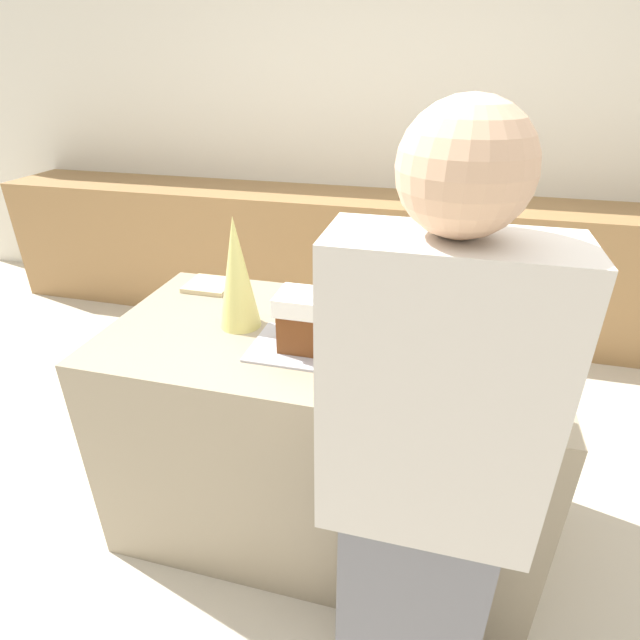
{
  "coord_description": "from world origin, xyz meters",
  "views": [
    {
      "loc": [
        0.38,
        -1.52,
        1.78
      ],
      "look_at": [
        -0.01,
        0.0,
        0.96
      ],
      "focal_mm": 28.0,
      "sensor_mm": 36.0,
      "label": 1
    }
  ],
  "objects_px": {
    "candy_bowl_near_tray_left": "(389,298)",
    "person": "(423,494)",
    "decorative_tree": "(237,273)",
    "candy_bowl_near_tray_right": "(476,318)",
    "candy_bowl_front_corner": "(422,324)",
    "cookbook": "(210,285)",
    "candy_bowl_beside_tree": "(341,293)",
    "baking_tray": "(308,348)",
    "gingerbread_house": "(308,320)"
  },
  "relations": [
    {
      "from": "decorative_tree",
      "to": "person",
      "type": "relative_size",
      "value": 0.24
    },
    {
      "from": "person",
      "to": "gingerbread_house",
      "type": "bearing_deg",
      "value": 127.73
    },
    {
      "from": "person",
      "to": "candy_bowl_front_corner",
      "type": "bearing_deg",
      "value": 94.45
    },
    {
      "from": "candy_bowl_near_tray_right",
      "to": "candy_bowl_front_corner",
      "type": "bearing_deg",
      "value": -152.44
    },
    {
      "from": "gingerbread_house",
      "to": "candy_bowl_near_tray_left",
      "type": "height_order",
      "value": "gingerbread_house"
    },
    {
      "from": "candy_bowl_near_tray_right",
      "to": "baking_tray",
      "type": "bearing_deg",
      "value": -148.43
    },
    {
      "from": "decorative_tree",
      "to": "candy_bowl_near_tray_left",
      "type": "height_order",
      "value": "decorative_tree"
    },
    {
      "from": "candy_bowl_beside_tree",
      "to": "cookbook",
      "type": "relative_size",
      "value": 0.65
    },
    {
      "from": "candy_bowl_beside_tree",
      "to": "candy_bowl_near_tray_right",
      "type": "bearing_deg",
      "value": -9.93
    },
    {
      "from": "candy_bowl_near_tray_left",
      "to": "decorative_tree",
      "type": "bearing_deg",
      "value": -147.6
    },
    {
      "from": "gingerbread_house",
      "to": "candy_bowl_beside_tree",
      "type": "height_order",
      "value": "gingerbread_house"
    },
    {
      "from": "gingerbread_house",
      "to": "cookbook",
      "type": "xyz_separation_m",
      "value": [
        -0.56,
        0.4,
        -0.1
      ]
    },
    {
      "from": "candy_bowl_near_tray_left",
      "to": "person",
      "type": "relative_size",
      "value": 0.06
    },
    {
      "from": "person",
      "to": "decorative_tree",
      "type": "bearing_deg",
      "value": 137.48
    },
    {
      "from": "candy_bowl_beside_tree",
      "to": "person",
      "type": "relative_size",
      "value": 0.07
    },
    {
      "from": "person",
      "to": "candy_bowl_near_tray_right",
      "type": "bearing_deg",
      "value": 81.73
    },
    {
      "from": "candy_bowl_beside_tree",
      "to": "baking_tray",
      "type": "bearing_deg",
      "value": -92.66
    },
    {
      "from": "candy_bowl_beside_tree",
      "to": "candy_bowl_front_corner",
      "type": "xyz_separation_m",
      "value": [
        0.35,
        -0.19,
        -0.0
      ]
    },
    {
      "from": "candy_bowl_near_tray_left",
      "to": "person",
      "type": "distance_m",
      "value": 1.01
    },
    {
      "from": "gingerbread_house",
      "to": "person",
      "type": "xyz_separation_m",
      "value": [
        0.43,
        -0.55,
        -0.11
      ]
    },
    {
      "from": "gingerbread_house",
      "to": "candy_bowl_beside_tree",
      "type": "distance_m",
      "value": 0.45
    },
    {
      "from": "gingerbread_house",
      "to": "candy_bowl_front_corner",
      "type": "xyz_separation_m",
      "value": [
        0.37,
        0.24,
        -0.09
      ]
    },
    {
      "from": "gingerbread_house",
      "to": "candy_bowl_near_tray_left",
      "type": "distance_m",
      "value": 0.49
    },
    {
      "from": "candy_bowl_near_tray_right",
      "to": "candy_bowl_near_tray_left",
      "type": "bearing_deg",
      "value": 165.28
    },
    {
      "from": "candy_bowl_near_tray_left",
      "to": "cookbook",
      "type": "xyz_separation_m",
      "value": [
        -0.78,
        -0.03,
        -0.01
      ]
    },
    {
      "from": "gingerbread_house",
      "to": "decorative_tree",
      "type": "relative_size",
      "value": 0.64
    },
    {
      "from": "candy_bowl_near_tray_right",
      "to": "cookbook",
      "type": "relative_size",
      "value": 0.5
    },
    {
      "from": "gingerbread_house",
      "to": "candy_bowl_beside_tree",
      "type": "relative_size",
      "value": 2.13
    },
    {
      "from": "candy_bowl_beside_tree",
      "to": "candy_bowl_front_corner",
      "type": "height_order",
      "value": "candy_bowl_beside_tree"
    },
    {
      "from": "candy_bowl_beside_tree",
      "to": "person",
      "type": "distance_m",
      "value": 1.07
    },
    {
      "from": "gingerbread_house",
      "to": "candy_bowl_front_corner",
      "type": "height_order",
      "value": "gingerbread_house"
    },
    {
      "from": "candy_bowl_beside_tree",
      "to": "candy_bowl_near_tray_left",
      "type": "height_order",
      "value": "candy_bowl_near_tray_left"
    },
    {
      "from": "candy_bowl_front_corner",
      "to": "person",
      "type": "bearing_deg",
      "value": -85.55
    },
    {
      "from": "baking_tray",
      "to": "person",
      "type": "bearing_deg",
      "value": -52.23
    },
    {
      "from": "decorative_tree",
      "to": "cookbook",
      "type": "xyz_separation_m",
      "value": [
        -0.27,
        0.29,
        -0.2
      ]
    },
    {
      "from": "decorative_tree",
      "to": "candy_bowl_front_corner",
      "type": "distance_m",
      "value": 0.7
    },
    {
      "from": "baking_tray",
      "to": "candy_bowl_near_tray_right",
      "type": "relative_size",
      "value": 4.01
    },
    {
      "from": "gingerbread_house",
      "to": "decorative_tree",
      "type": "distance_m",
      "value": 0.33
    },
    {
      "from": "cookbook",
      "to": "person",
      "type": "bearing_deg",
      "value": -43.92
    },
    {
      "from": "candy_bowl_near_tray_right",
      "to": "person",
      "type": "relative_size",
      "value": 0.06
    },
    {
      "from": "decorative_tree",
      "to": "person",
      "type": "bearing_deg",
      "value": -42.52
    },
    {
      "from": "candy_bowl_near_tray_left",
      "to": "candy_bowl_near_tray_right",
      "type": "bearing_deg",
      "value": -14.72
    },
    {
      "from": "candy_bowl_beside_tree",
      "to": "cookbook",
      "type": "bearing_deg",
      "value": -176.07
    },
    {
      "from": "baking_tray",
      "to": "candy_bowl_near_tray_right",
      "type": "xyz_separation_m",
      "value": [
        0.56,
        0.34,
        0.02
      ]
    },
    {
      "from": "candy_bowl_front_corner",
      "to": "decorative_tree",
      "type": "bearing_deg",
      "value": -168.35
    },
    {
      "from": "candy_bowl_near_tray_left",
      "to": "person",
      "type": "height_order",
      "value": "person"
    },
    {
      "from": "cookbook",
      "to": "candy_bowl_near_tray_right",
      "type": "bearing_deg",
      "value": -2.79
    },
    {
      "from": "baking_tray",
      "to": "person",
      "type": "distance_m",
      "value": 0.7
    },
    {
      "from": "decorative_tree",
      "to": "candy_bowl_near_tray_right",
      "type": "distance_m",
      "value": 0.9
    },
    {
      "from": "decorative_tree",
      "to": "candy_bowl_near_tray_right",
      "type": "bearing_deg",
      "value": 15.51
    }
  ]
}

